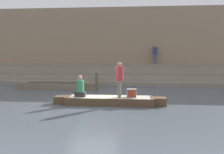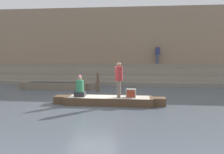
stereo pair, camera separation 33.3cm
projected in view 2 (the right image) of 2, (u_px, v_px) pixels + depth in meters
The scene contains 10 objects.
ground_plane at pixel (93, 103), 13.56m from camera, with size 120.00×120.00×0.00m, color #4C5660.
ghat_steps at pixel (114, 76), 23.11m from camera, with size 36.00×3.82×1.68m.
back_wall at pixel (117, 45), 24.84m from camera, with size 34.20×1.28×6.88m.
rowboat_main at pixel (109, 100), 13.23m from camera, with size 5.63×1.38×0.39m.
person_standing at pixel (119, 77), 12.93m from camera, with size 0.38×0.38×1.74m.
person_rowing at pixel (80, 88), 13.24m from camera, with size 0.53×0.42×1.10m.
tv_set at pixel (131, 93), 13.00m from camera, with size 0.48×0.40×0.42m.
moored_boat_shore at pixel (57, 86), 19.04m from camera, with size 5.69×1.04×0.50m.
mooring_post at pixel (98, 82), 17.89m from camera, with size 0.18×0.18×1.26m, color brown.
person_on_steps at pixel (158, 53), 23.48m from camera, with size 0.40×0.40×1.68m.
Camera 2 is at (2.59, -13.18, 2.51)m, focal length 42.00 mm.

